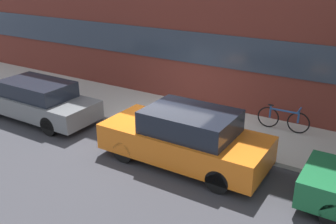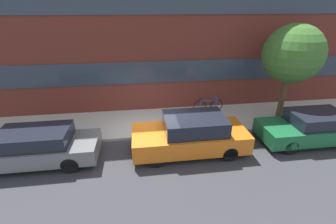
# 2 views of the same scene
# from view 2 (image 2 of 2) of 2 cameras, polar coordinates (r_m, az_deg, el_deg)

# --- Properties ---
(ground_plane) EXTENTS (56.00, 56.00, 0.00)m
(ground_plane) POSITION_cam_2_polar(r_m,az_deg,el_deg) (9.78, -4.33, -6.75)
(ground_plane) COLOR #333338
(sidewalk_strip) EXTENTS (28.00, 2.80, 0.12)m
(sidewalk_strip) POSITION_cam_2_polar(r_m,az_deg,el_deg) (10.96, -4.81, -2.58)
(sidewalk_strip) COLOR #B2AFA8
(sidewalk_strip) RESTS_ON ground_plane
(rowhouse_facade) EXTENTS (28.00, 1.02, 9.75)m
(rowhouse_facade) POSITION_cam_2_polar(r_m,az_deg,el_deg) (11.50, -6.34, 23.81)
(rowhouse_facade) COLOR maroon
(rowhouse_facade) RESTS_ON ground_plane
(parked_car_grey) EXTENTS (4.58, 1.60, 1.32)m
(parked_car_grey) POSITION_cam_2_polar(r_m,az_deg,el_deg) (9.37, -31.05, -7.66)
(parked_car_grey) COLOR slate
(parked_car_grey) RESTS_ON ground_plane
(parked_car_orange) EXTENTS (4.35, 1.81, 1.49)m
(parked_car_orange) POSITION_cam_2_polar(r_m,az_deg,el_deg) (8.69, 5.76, -5.70)
(parked_car_orange) COLOR #D16619
(parked_car_orange) RESTS_ON ground_plane
(parked_car_green) EXTENTS (4.21, 1.65, 1.32)m
(parked_car_green) POSITION_cam_2_polar(r_m,az_deg,el_deg) (11.01, 32.74, -3.30)
(parked_car_green) COLOR #195B33
(parked_car_green) RESTS_ON ground_plane
(fire_hydrant) EXTENTS (0.55, 0.31, 0.77)m
(fire_hydrant) POSITION_cam_2_polar(r_m,az_deg,el_deg) (10.71, -30.19, -4.32)
(fire_hydrant) COLOR gold
(fire_hydrant) RESTS_ON sidewalk_strip
(bicycle) EXTENTS (1.58, 0.44, 0.77)m
(bicycle) POSITION_cam_2_polar(r_m,az_deg,el_deg) (11.88, 10.18, 1.79)
(bicycle) COLOR black
(bicycle) RESTS_ON sidewalk_strip
(street_tree) EXTENTS (2.53, 2.53, 4.44)m
(street_tree) POSITION_cam_2_polar(r_m,az_deg,el_deg) (11.42, 29.10, 12.69)
(street_tree) COLOR brown
(street_tree) RESTS_ON sidewalk_strip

